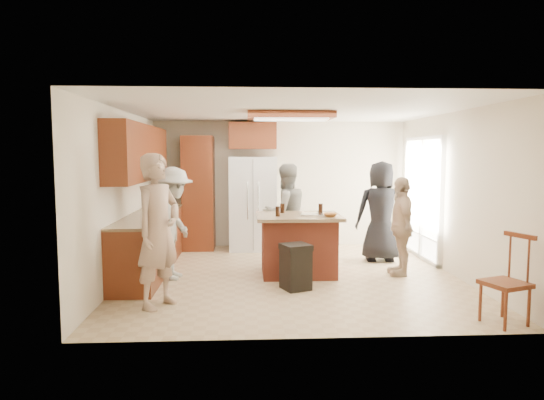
{
  "coord_description": "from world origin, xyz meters",
  "views": [
    {
      "loc": [
        -0.67,
        -7.22,
        1.87
      ],
      "look_at": [
        -0.28,
        0.2,
        1.15
      ],
      "focal_mm": 32.0,
      "sensor_mm": 36.0,
      "label": 1
    }
  ],
  "objects": [
    {
      "name": "spindle_chair",
      "position": [
        2.17,
        -2.18,
        0.45
      ],
      "size": [
        0.54,
        0.54,
        0.99
      ],
      "color": "maroon",
      "rests_on": "ground"
    },
    {
      "name": "room_shell",
      "position": [
        4.37,
        1.64,
        0.87
      ],
      "size": [
        8.0,
        5.2,
        5.0
      ],
      "color": "tan",
      "rests_on": "ground"
    },
    {
      "name": "person_counter",
      "position": [
        -1.77,
        -0.04,
        0.83
      ],
      "size": [
        0.67,
        1.14,
        1.67
      ],
      "primitive_type": "imported",
      "rotation": [
        0.0,
        0.0,
        1.41
      ],
      "color": "#989890",
      "rests_on": "ground"
    },
    {
      "name": "island_items",
      "position": [
        0.35,
        0.03,
        0.97
      ],
      "size": [
        0.94,
        0.67,
        0.15
      ],
      "color": "silver",
      "rests_on": "kitchen_island"
    },
    {
      "name": "person_behind_left",
      "position": [
        -0.01,
        0.96,
        0.85
      ],
      "size": [
        0.96,
        0.81,
        1.7
      ],
      "primitive_type": "imported",
      "rotation": [
        0.0,
        0.0,
        3.58
      ],
      "color": "gray",
      "rests_on": "ground"
    },
    {
      "name": "trash_bin",
      "position": [
        0.0,
        -0.71,
        0.32
      ],
      "size": [
        0.47,
        0.47,
        0.63
      ],
      "color": "black",
      "rests_on": "ground"
    },
    {
      "name": "kitchen_island",
      "position": [
        0.12,
        0.1,
        0.47
      ],
      "size": [
        1.28,
        1.03,
        0.93
      ],
      "color": "#A03E29",
      "rests_on": "ground"
    },
    {
      "name": "back_wall_units",
      "position": [
        -1.33,
        2.2,
        1.38
      ],
      "size": [
        1.8,
        0.6,
        2.45
      ],
      "color": "maroon",
      "rests_on": "ground"
    },
    {
      "name": "left_cabinetry",
      "position": [
        -2.24,
        0.4,
        0.96
      ],
      "size": [
        0.64,
        3.0,
        2.3
      ],
      "color": "maroon",
      "rests_on": "ground"
    },
    {
      "name": "refrigerator",
      "position": [
        -0.55,
        2.12,
        0.9
      ],
      "size": [
        0.9,
        0.76,
        1.8
      ],
      "color": "white",
      "rests_on": "ground"
    },
    {
      "name": "person_front_left",
      "position": [
        -1.74,
        -1.37,
        0.94
      ],
      "size": [
        0.78,
        0.84,
        1.87
      ],
      "primitive_type": "imported",
      "rotation": [
        0.0,
        0.0,
        1.01
      ],
      "color": "tan",
      "rests_on": "ground"
    },
    {
      "name": "person_behind_right",
      "position": [
        1.65,
        0.98,
        0.87
      ],
      "size": [
        0.88,
        0.61,
        1.74
      ],
      "primitive_type": "imported",
      "rotation": [
        0.0,
        0.0,
        3.07
      ],
      "color": "black",
      "rests_on": "ground"
    },
    {
      "name": "person_side_right",
      "position": [
        1.69,
        0.01,
        0.76
      ],
      "size": [
        0.54,
        0.93,
        1.51
      ],
      "primitive_type": "imported",
      "rotation": [
        0.0,
        0.0,
        -1.67
      ],
      "color": "tan",
      "rests_on": "ground"
    }
  ]
}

